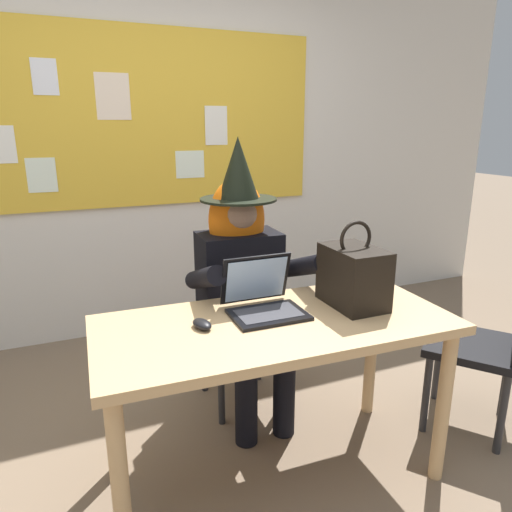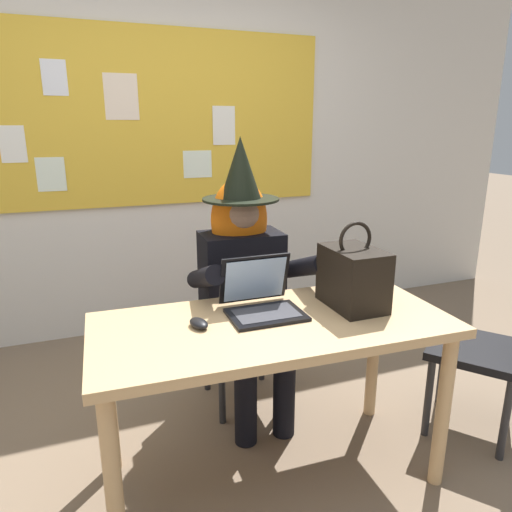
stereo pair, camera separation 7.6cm
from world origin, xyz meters
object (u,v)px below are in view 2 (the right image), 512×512
object	(u,v)px
computer_mouse	(199,323)
person_costumed	(245,268)
chair_at_desk	(239,312)
laptop	(262,300)
desk_main	(273,343)
chair_extra_corner	(497,340)
handbag	(353,277)

from	to	relation	value
computer_mouse	person_costumed	bearing A→B (deg)	39.99
chair_at_desk	laptop	distance (m)	0.66
chair_at_desk	desk_main	bearing A→B (deg)	-5.15
desk_main	chair_at_desk	bearing A→B (deg)	83.20
desk_main	chair_at_desk	size ratio (longest dim) A/B	1.64
computer_mouse	chair_extra_corner	xyz separation A→B (m)	(1.42, -0.16, -0.25)
laptop	chair_extra_corner	xyz separation A→B (m)	(1.13, -0.22, -0.28)
person_costumed	chair_extra_corner	distance (m)	1.27
laptop	computer_mouse	bearing A→B (deg)	-167.36
chair_extra_corner	handbag	bearing A→B (deg)	41.94
laptop	handbag	size ratio (longest dim) A/B	0.83
handbag	person_costumed	bearing A→B (deg)	119.43
desk_main	computer_mouse	xyz separation A→B (m)	(-0.30, 0.05, 0.12)
desk_main	laptop	xyz separation A→B (m)	(-0.01, 0.11, 0.15)
desk_main	computer_mouse	world-z (taller)	computer_mouse
desk_main	computer_mouse	size ratio (longest dim) A/B	14.17
chair_extra_corner	chair_at_desk	bearing A→B (deg)	14.93
laptop	computer_mouse	xyz separation A→B (m)	(-0.29, -0.06, -0.03)
chair_at_desk	handbag	world-z (taller)	handbag
chair_at_desk	laptop	size ratio (longest dim) A/B	2.88
chair_at_desk	computer_mouse	size ratio (longest dim) A/B	8.65
desk_main	laptop	world-z (taller)	laptop
desk_main	computer_mouse	bearing A→B (deg)	171.39
desk_main	handbag	size ratio (longest dim) A/B	3.90
handbag	chair_extra_corner	xyz separation A→B (m)	(0.74, -0.14, -0.36)
person_costumed	laptop	distance (m)	0.47
desk_main	chair_at_desk	xyz separation A→B (m)	(0.08, 0.69, -0.14)
person_costumed	chair_extra_corner	bearing A→B (deg)	58.78
computer_mouse	chair_extra_corner	bearing A→B (deg)	-20.56
handbag	chair_extra_corner	bearing A→B (deg)	-10.70
chair_extra_corner	laptop	bearing A→B (deg)	41.65
laptop	chair_extra_corner	world-z (taller)	laptop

